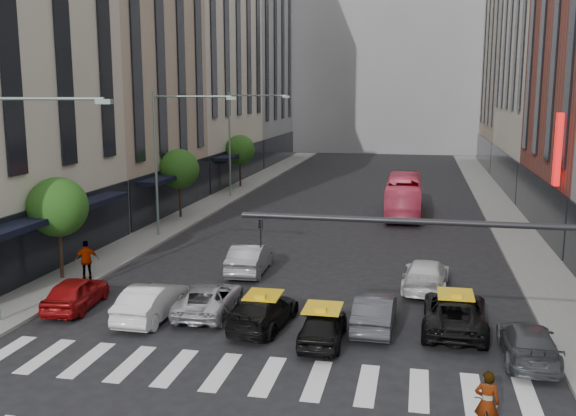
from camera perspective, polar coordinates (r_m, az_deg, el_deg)
The scene contains 29 objects.
ground at distance 20.34m, azimuth -4.49°, elevation -16.27°, with size 160.00×160.00×0.00m, color black.
sidewalk_left at distance 51.10m, azimuth -7.60°, elevation -0.03°, with size 3.00×96.00×0.15m, color slate.
sidewalk_right at distance 48.73m, azimuth 18.89°, elevation -0.99°, with size 3.00×96.00×0.15m, color slate.
building_left_b at distance 50.67m, azimuth -14.73°, elevation 13.19°, with size 8.00×16.00×24.00m, color tan.
building_left_c at distance 67.82m, azimuth -7.94°, elevation 17.67°, with size 8.00×20.00×36.00m, color beige.
building_left_d at distance 85.60m, azimuth -3.52°, elevation 14.15°, with size 8.00×18.00×30.00m, color gray.
building_right_d at distance 83.47m, azimuth 20.29°, elevation 12.97°, with size 8.00×18.00×28.00m, color tan.
building_far at distance 102.99m, azimuth 9.01°, elevation 15.05°, with size 30.00×10.00×36.00m, color gray.
tree_near at distance 32.73m, azimuth -19.78°, elevation 0.08°, with size 2.88×2.88×4.95m.
tree_mid at distance 46.97m, azimuth -9.64°, elevation 3.44°, with size 2.88×2.88×4.95m.
tree_far at distance 62.08m, azimuth -4.30°, elevation 5.16°, with size 2.88×2.88×4.95m.
streetlamp_near at distance 26.49m, azimuth -23.52°, elevation 2.51°, with size 5.38×0.25×9.00m.
streetlamp_mid at distance 40.56m, azimuth -10.48°, elevation 5.56°, with size 5.38×0.25×9.00m.
streetlamp_far at distance 55.68m, azimuth -4.28°, elevation 6.91°, with size 5.38×0.25×9.00m.
traffic_signal at distance 17.29m, azimuth 19.73°, elevation -5.79°, with size 10.10×0.20×6.00m.
liberty_sign at distance 38.33m, azimuth 22.86°, elevation 4.82°, with size 0.30×0.70×4.00m.
car_red at distance 28.89m, azimuth -18.33°, elevation -7.16°, with size 1.65×4.09×1.39m, color maroon.
car_white_front at distance 26.84m, azimuth -12.01°, elevation -8.12°, with size 1.54×4.42×1.46m, color silver.
car_silver at distance 27.07m, azimuth -7.03°, elevation -8.00°, with size 2.13×4.61×1.28m, color #AFAEB4.
taxi_left at distance 25.37m, azimuth -2.19°, elevation -9.17°, with size 1.82×4.46×1.30m, color black.
taxi_center at distance 23.87m, azimuth 3.09°, elevation -10.41°, with size 1.56×3.87×1.32m, color black.
car_grey_mid at distance 25.44m, azimuth 7.72°, elevation -9.08°, with size 1.48×4.24×1.40m, color #36373D.
taxi_right at distance 25.84m, azimuth 14.59°, elevation -8.98°, with size 2.37×5.14×1.43m, color black.
car_grey_curb at distance 23.88m, azimuth 20.57°, elevation -11.12°, with size 1.79×4.41×1.28m, color #3A3D41.
car_row2_left at distance 32.83m, azimuth -3.37°, elevation -4.45°, with size 1.63×4.67×1.54m, color #97979C.
car_row2_right at distance 30.70m, azimuth 12.17°, elevation -5.83°, with size 1.98×4.86×1.41m, color silver.
bus at distance 48.89m, azimuth 10.24°, elevation 1.09°, with size 2.46×10.51×2.93m, color #EB4568.
rider at distance 17.84m, azimuth 17.39°, elevation -14.01°, with size 0.64×0.42×1.75m, color gray.
pedestrian_far at distance 32.49m, azimuth -17.46°, elevation -4.44°, with size 1.13×0.47×1.92m, color gray.
Camera 1 is at (5.15, -17.47, 9.05)m, focal length 40.00 mm.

